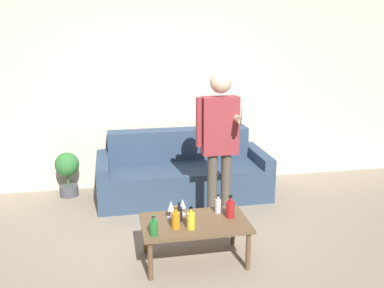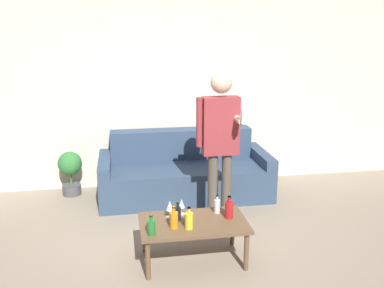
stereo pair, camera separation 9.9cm
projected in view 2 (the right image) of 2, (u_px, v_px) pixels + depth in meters
ground_plane at (194, 268)px, 3.77m from camera, size 16.00×16.00×0.00m
wall_back at (165, 84)px, 5.52m from camera, size 8.00×0.06×2.70m
couch at (184, 173)px, 5.37m from camera, size 2.09×0.89×0.79m
coffee_table at (193, 226)px, 3.81m from camera, size 0.95×0.56×0.39m
bottle_orange at (229, 209)px, 3.85m from camera, size 0.08×0.08×0.21m
bottle_green at (174, 219)px, 3.66m from camera, size 0.07×0.07×0.20m
bottle_dark at (217, 206)px, 3.96m from camera, size 0.06×0.06×0.18m
bottle_yellow at (178, 213)px, 3.80m from camera, size 0.06×0.06×0.17m
bottle_red at (189, 220)px, 3.64m from camera, size 0.07×0.07×0.20m
bottle_clear at (151, 227)px, 3.54m from camera, size 0.07×0.07×0.18m
wine_glass_near at (170, 206)px, 3.85m from camera, size 0.07×0.07×0.16m
wine_glass_far at (182, 204)px, 3.92m from camera, size 0.06×0.06×0.15m
person_standing_front at (220, 136)px, 4.36m from camera, size 0.44×0.41×1.63m
potted_plant at (70, 169)px, 5.35m from camera, size 0.30×0.30×0.56m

